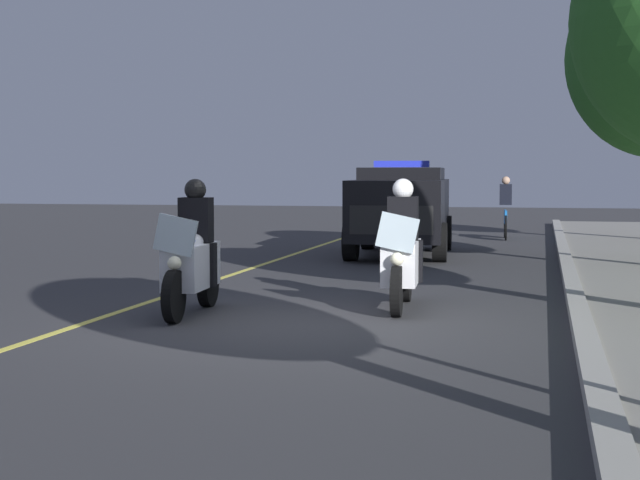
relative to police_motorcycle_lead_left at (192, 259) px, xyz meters
The scene contains 7 objects.
ground_plane 1.67m from the police_motorcycle_lead_left, 71.20° to the left, with size 80.00×80.00×0.00m, color #333335.
curb_strip 4.85m from the police_motorcycle_lead_left, 84.16° to the left, with size 48.00×0.24×0.15m, color #9E9B93.
lane_stripe_center 1.31m from the police_motorcycle_lead_left, 63.82° to the right, with size 48.00×0.12×0.01m, color #E0D14C.
police_motorcycle_lead_left is the anchor object (origin of this frame).
police_motorcycle_lead_right 2.75m from the police_motorcycle_lead_left, 113.47° to the left, with size 2.14×0.61×1.72m.
police_suv 9.60m from the police_motorcycle_lead_left, behind, with size 5.01×2.31×2.05m.
cyclist_background 15.66m from the police_motorcycle_lead_left, 167.66° to the left, with size 1.76×0.33×1.69m.
Camera 1 is at (11.30, 2.89, 1.80)m, focal length 55.45 mm.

